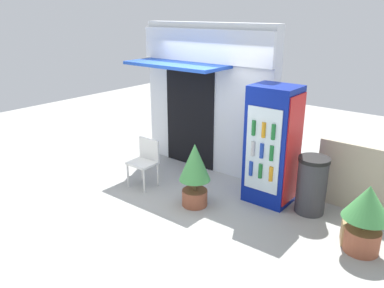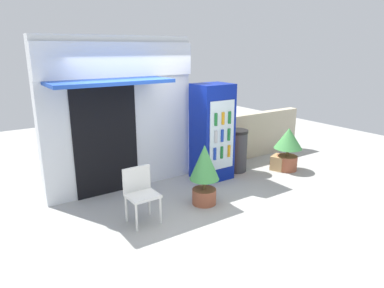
{
  "view_description": "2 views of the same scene",
  "coord_description": "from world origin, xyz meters",
  "px_view_note": "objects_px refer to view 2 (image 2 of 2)",
  "views": [
    {
      "loc": [
        4.1,
        -4.51,
        3.05
      ],
      "look_at": [
        0.24,
        0.31,
        0.91
      ],
      "focal_mm": 36.21,
      "sensor_mm": 36.0,
      "label": 1
    },
    {
      "loc": [
        -2.71,
        -4.46,
        2.63
      ],
      "look_at": [
        0.52,
        0.3,
        1.02
      ],
      "focal_mm": 32.16,
      "sensor_mm": 36.0,
      "label": 2
    }
  ],
  "objects_px": {
    "drink_cooler": "(213,132)",
    "plastic_chair": "(140,190)",
    "potted_plant_near_shop": "(204,170)",
    "potted_plant_curbside": "(288,145)",
    "trash_bin": "(236,150)",
    "cardboard_box": "(279,162)"
  },
  "relations": [
    {
      "from": "drink_cooler",
      "to": "plastic_chair",
      "type": "bearing_deg",
      "value": -157.17
    },
    {
      "from": "potted_plant_near_shop",
      "to": "potted_plant_curbside",
      "type": "height_order",
      "value": "potted_plant_near_shop"
    },
    {
      "from": "plastic_chair",
      "to": "trash_bin",
      "type": "xyz_separation_m",
      "value": [
        2.75,
        0.91,
        -0.05
      ]
    },
    {
      "from": "potted_plant_near_shop",
      "to": "drink_cooler",
      "type": "bearing_deg",
      "value": 46.6
    },
    {
      "from": "drink_cooler",
      "to": "cardboard_box",
      "type": "relative_size",
      "value": 5.46
    },
    {
      "from": "potted_plant_near_shop",
      "to": "trash_bin",
      "type": "bearing_deg",
      "value": 31.55
    },
    {
      "from": "plastic_chair",
      "to": "cardboard_box",
      "type": "relative_size",
      "value": 2.41
    },
    {
      "from": "drink_cooler",
      "to": "trash_bin",
      "type": "relative_size",
      "value": 2.12
    },
    {
      "from": "potted_plant_near_shop",
      "to": "potted_plant_curbside",
      "type": "xyz_separation_m",
      "value": [
        2.54,
        0.37,
        -0.05
      ]
    },
    {
      "from": "plastic_chair",
      "to": "potted_plant_near_shop",
      "type": "distance_m",
      "value": 1.19
    },
    {
      "from": "drink_cooler",
      "to": "potted_plant_near_shop",
      "type": "relative_size",
      "value": 1.83
    },
    {
      "from": "drink_cooler",
      "to": "potted_plant_near_shop",
      "type": "height_order",
      "value": "drink_cooler"
    },
    {
      "from": "drink_cooler",
      "to": "cardboard_box",
      "type": "distance_m",
      "value": 1.8
    },
    {
      "from": "drink_cooler",
      "to": "trash_bin",
      "type": "bearing_deg",
      "value": 3.4
    },
    {
      "from": "cardboard_box",
      "to": "potted_plant_curbside",
      "type": "bearing_deg",
      "value": -45.08
    },
    {
      "from": "cardboard_box",
      "to": "trash_bin",
      "type": "bearing_deg",
      "value": 150.74
    },
    {
      "from": "drink_cooler",
      "to": "potted_plant_near_shop",
      "type": "xyz_separation_m",
      "value": [
        -0.87,
        -0.92,
        -0.36
      ]
    },
    {
      "from": "potted_plant_near_shop",
      "to": "trash_bin",
      "type": "distance_m",
      "value": 1.85
    },
    {
      "from": "drink_cooler",
      "to": "potted_plant_curbside",
      "type": "bearing_deg",
      "value": -18.45
    },
    {
      "from": "plastic_chair",
      "to": "potted_plant_curbside",
      "type": "height_order",
      "value": "potted_plant_curbside"
    },
    {
      "from": "drink_cooler",
      "to": "potted_plant_curbside",
      "type": "xyz_separation_m",
      "value": [
        1.66,
        -0.56,
        -0.41
      ]
    },
    {
      "from": "potted_plant_curbside",
      "to": "cardboard_box",
      "type": "height_order",
      "value": "potted_plant_curbside"
    }
  ]
}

